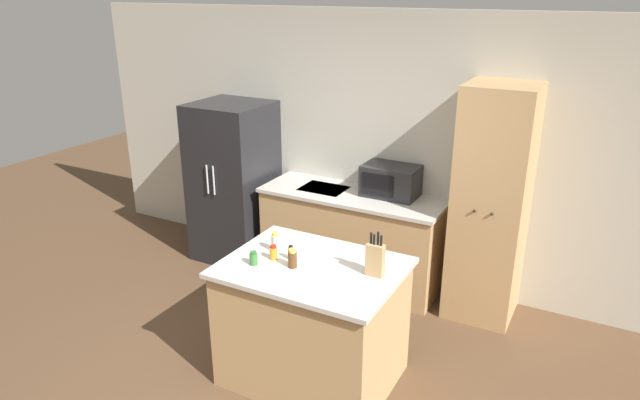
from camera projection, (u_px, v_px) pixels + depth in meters
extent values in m
cube|color=beige|center=(402.00, 152.00, 5.43)|extent=(7.20, 0.06, 2.60)
cube|color=black|center=(234.00, 182.00, 6.02)|extent=(0.75, 0.73, 1.68)
cylinder|color=silver|center=(207.00, 179.00, 5.68)|extent=(0.02, 0.02, 0.30)
cylinder|color=silver|center=(214.00, 181.00, 5.64)|extent=(0.02, 0.02, 0.30)
cube|color=tan|center=(352.00, 239.00, 5.61)|extent=(1.75, 0.61, 0.89)
cube|color=beige|center=(353.00, 195.00, 5.44)|extent=(1.79, 0.65, 0.03)
cube|color=#9EA0A3|center=(324.00, 189.00, 5.58)|extent=(0.44, 0.34, 0.01)
cube|color=tan|center=(491.00, 205.00, 4.85)|extent=(0.58, 0.57, 2.06)
sphere|color=black|center=(474.00, 211.00, 4.62)|extent=(0.02, 0.02, 0.02)
sphere|color=black|center=(492.00, 214.00, 4.56)|extent=(0.02, 0.02, 0.02)
cube|color=tan|center=(313.00, 324.00, 4.19)|extent=(1.19, 0.89, 0.90)
cube|color=beige|center=(312.00, 268.00, 4.02)|extent=(1.25, 0.95, 0.03)
cube|color=#232326|center=(391.00, 181.00, 5.33)|extent=(0.52, 0.34, 0.29)
cube|color=black|center=(377.00, 185.00, 5.22)|extent=(0.31, 0.01, 0.21)
cube|color=tan|center=(375.00, 260.00, 3.84)|extent=(0.12, 0.06, 0.23)
cylinder|color=black|center=(371.00, 238.00, 3.80)|extent=(0.02, 0.02, 0.08)
cylinder|color=black|center=(374.00, 239.00, 3.79)|extent=(0.02, 0.02, 0.07)
cylinder|color=black|center=(378.00, 238.00, 3.78)|extent=(0.02, 0.02, 0.09)
cylinder|color=black|center=(381.00, 241.00, 3.77)|extent=(0.02, 0.02, 0.07)
cylinder|color=orange|center=(273.00, 253.00, 4.09)|extent=(0.05, 0.05, 0.09)
cylinder|color=red|center=(273.00, 246.00, 4.07)|extent=(0.04, 0.04, 0.02)
cylinder|color=#563319|center=(292.00, 260.00, 3.97)|extent=(0.06, 0.06, 0.11)
cylinder|color=#E5DB4C|center=(292.00, 251.00, 3.95)|extent=(0.05, 0.05, 0.02)
cylinder|color=#337033|center=(254.00, 259.00, 4.02)|extent=(0.06, 0.06, 0.08)
cylinder|color=#286628|center=(253.00, 253.00, 4.00)|extent=(0.04, 0.04, 0.02)
cylinder|color=beige|center=(275.00, 243.00, 4.22)|extent=(0.06, 0.06, 0.12)
cylinder|color=#E5DB4C|center=(275.00, 234.00, 4.19)|extent=(0.04, 0.04, 0.03)
cylinder|color=orange|center=(291.00, 253.00, 4.10)|extent=(0.04, 0.04, 0.09)
cylinder|color=black|center=(291.00, 247.00, 4.08)|extent=(0.03, 0.03, 0.02)
cylinder|color=red|center=(203.00, 224.00, 6.53)|extent=(0.12, 0.12, 0.44)
cylinder|color=black|center=(201.00, 203.00, 6.44)|extent=(0.05, 0.05, 0.08)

